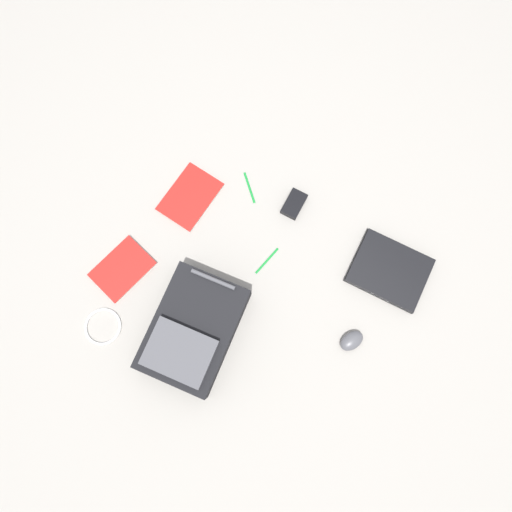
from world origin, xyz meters
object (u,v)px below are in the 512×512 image
object	(u,v)px
backpack	(193,331)
pen_blue	(266,260)
book_red	(122,269)
computer_mouse	(352,341)
book_blue	(190,197)
cable_coil	(103,326)
pen_black	(249,187)
power_brick	(294,204)
laptop	(390,270)

from	to	relation	value
backpack	pen_blue	distance (m)	0.41
book_red	computer_mouse	xyz separation A→B (m)	(0.88, 0.39, 0.01)
backpack	book_blue	world-z (taller)	backpack
backpack	book_blue	size ratio (longest dim) A/B	1.82
cable_coil	computer_mouse	bearing A→B (deg)	38.05
pen_black	backpack	bearing A→B (deg)	-68.10
book_blue	computer_mouse	size ratio (longest dim) A/B	2.79
computer_mouse	power_brick	world-z (taller)	computer_mouse
book_blue	pen_black	size ratio (longest dim) A/B	1.93
book_blue	pen_blue	xyz separation A→B (m)	(0.42, 0.01, -0.00)
cable_coil	book_red	bearing A→B (deg)	115.89
power_brick	laptop	bearing A→B (deg)	4.85
laptop	backpack	bearing A→B (deg)	-121.41
cable_coil	power_brick	distance (m)	0.93
power_brick	book_blue	bearing A→B (deg)	-143.20
backpack	computer_mouse	xyz separation A→B (m)	(0.49, 0.38, -0.05)
book_red	laptop	bearing A→B (deg)	40.97
pen_black	computer_mouse	bearing A→B (deg)	-16.64
power_brick	pen_blue	size ratio (longest dim) A/B	0.85
cable_coil	backpack	bearing A→B (deg)	38.33
book_red	pen_blue	world-z (taller)	book_red
pen_black	pen_blue	size ratio (longest dim) A/B	1.04
backpack	cable_coil	distance (m)	0.38
cable_coil	power_brick	world-z (taller)	power_brick
power_brick	backpack	bearing A→B (deg)	-85.97
backpack	book_red	world-z (taller)	backpack
computer_mouse	power_brick	bearing A→B (deg)	166.91
laptop	book_red	world-z (taller)	laptop
computer_mouse	pen_black	size ratio (longest dim) A/B	0.69
backpack	laptop	distance (m)	0.83
laptop	cable_coil	size ratio (longest dim) A/B	2.39
book_red	backpack	bearing A→B (deg)	1.83
laptop	cable_coil	distance (m)	1.18
laptop	pen_blue	distance (m)	0.50
book_red	pen_blue	distance (m)	0.59
computer_mouse	power_brick	size ratio (longest dim) A/B	0.84
laptop	pen_black	bearing A→B (deg)	-171.02
laptop	cable_coil	world-z (taller)	laptop
book_red	power_brick	xyz separation A→B (m)	(0.35, 0.68, 0.01)
pen_black	pen_blue	xyz separation A→B (m)	(0.26, -0.19, -0.00)
backpack	pen_black	xyz separation A→B (m)	(-0.24, 0.60, -0.06)
power_brick	pen_black	xyz separation A→B (m)	(-0.19, -0.07, -0.01)
backpack	book_blue	bearing A→B (deg)	135.22
cable_coil	pen_blue	xyz separation A→B (m)	(0.31, 0.64, -0.00)
backpack	cable_coil	world-z (taller)	backpack
laptop	power_brick	xyz separation A→B (m)	(-0.48, -0.04, -0.00)
backpack	pen_blue	bearing A→B (deg)	86.76
computer_mouse	cable_coil	size ratio (longest dim) A/B	0.68
pen_blue	book_blue	bearing A→B (deg)	-178.97
computer_mouse	book_blue	bearing A→B (deg)	-166.36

